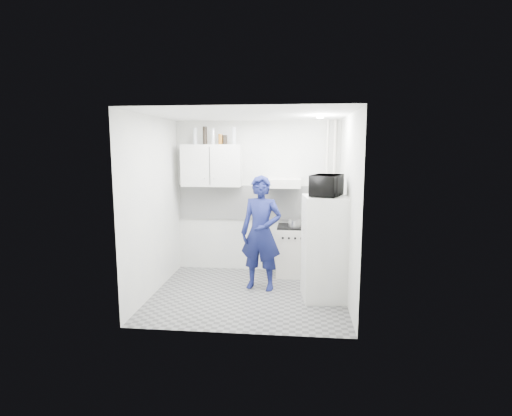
# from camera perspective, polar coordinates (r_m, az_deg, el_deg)

# --- Properties ---
(floor) EXTENTS (2.80, 2.80, 0.00)m
(floor) POSITION_cam_1_polar(r_m,az_deg,el_deg) (6.03, -1.09, -12.26)
(floor) COLOR slate
(floor) RESTS_ON ground
(ceiling) EXTENTS (2.80, 2.80, 0.00)m
(ceiling) POSITION_cam_1_polar(r_m,az_deg,el_deg) (5.65, -1.17, 13.21)
(ceiling) COLOR white
(ceiling) RESTS_ON wall_back
(wall_back) EXTENTS (2.80, 0.00, 2.80)m
(wall_back) POSITION_cam_1_polar(r_m,az_deg,el_deg) (6.93, 0.14, 1.59)
(wall_back) COLOR silver
(wall_back) RESTS_ON floor
(wall_left) EXTENTS (0.00, 2.60, 2.60)m
(wall_left) POSITION_cam_1_polar(r_m,az_deg,el_deg) (6.03, -14.45, 0.27)
(wall_left) COLOR silver
(wall_left) RESTS_ON floor
(wall_right) EXTENTS (0.00, 2.60, 2.60)m
(wall_right) POSITION_cam_1_polar(r_m,az_deg,el_deg) (5.70, 12.99, -0.16)
(wall_right) COLOR silver
(wall_right) RESTS_ON floor
(person) EXTENTS (0.71, 0.54, 1.74)m
(person) POSITION_cam_1_polar(r_m,az_deg,el_deg) (6.04, 0.73, -3.59)
(person) COLOR #12184B
(person) RESTS_ON floor
(stove) EXTENTS (0.51, 0.51, 0.82)m
(stove) POSITION_cam_1_polar(r_m,az_deg,el_deg) (6.81, 5.17, -6.18)
(stove) COLOR silver
(stove) RESTS_ON floor
(fridge) EXTENTS (0.68, 0.68, 1.48)m
(fridge) POSITION_cam_1_polar(r_m,az_deg,el_deg) (5.77, 9.84, -5.63)
(fridge) COLOR silver
(fridge) RESTS_ON floor
(stove_top) EXTENTS (0.49, 0.49, 0.03)m
(stove_top) POSITION_cam_1_polar(r_m,az_deg,el_deg) (6.72, 5.22, -2.66)
(stove_top) COLOR black
(stove_top) RESTS_ON stove
(saucepan) EXTENTS (0.21, 0.21, 0.11)m
(saucepan) POSITION_cam_1_polar(r_m,az_deg,el_deg) (6.64, 5.55, -2.16)
(saucepan) COLOR silver
(saucepan) RESTS_ON stove_top
(microwave) EXTENTS (0.63, 0.52, 0.30)m
(microwave) POSITION_cam_1_polar(r_m,az_deg,el_deg) (5.62, 10.07, 3.20)
(microwave) COLOR black
(microwave) RESTS_ON fridge
(bottle_b) EXTENTS (0.07, 0.07, 0.28)m
(bottle_b) POSITION_cam_1_polar(r_m,az_deg,el_deg) (6.89, -8.70, 10.10)
(bottle_b) COLOR #B2B7BC
(bottle_b) RESTS_ON upper_cabinet
(bottle_c) EXTENTS (0.07, 0.07, 0.30)m
(bottle_c) POSITION_cam_1_polar(r_m,az_deg,el_deg) (6.85, -7.30, 10.23)
(bottle_c) COLOR black
(bottle_c) RESTS_ON upper_cabinet
(bottle_d) EXTENTS (0.06, 0.06, 0.26)m
(bottle_d) POSITION_cam_1_polar(r_m,az_deg,el_deg) (6.82, -6.15, 10.12)
(bottle_d) COLOR #B2B7BC
(bottle_d) RESTS_ON upper_cabinet
(canister_a) EXTENTS (0.07, 0.07, 0.17)m
(canister_a) POSITION_cam_1_polar(r_m,az_deg,el_deg) (6.79, -5.12, 9.76)
(canister_a) COLOR brown
(canister_a) RESTS_ON upper_cabinet
(canister_b) EXTENTS (0.08, 0.08, 0.16)m
(canister_b) POSITION_cam_1_polar(r_m,az_deg,el_deg) (6.78, -4.48, 9.69)
(canister_b) COLOR black
(canister_b) RESTS_ON upper_cabinet
(bottle_e) EXTENTS (0.07, 0.07, 0.28)m
(bottle_e) POSITION_cam_1_polar(r_m,az_deg,el_deg) (6.75, -3.15, 10.25)
(bottle_e) COLOR #B2B7BC
(bottle_e) RESTS_ON upper_cabinet
(upper_cabinet) EXTENTS (1.00, 0.35, 0.70)m
(upper_cabinet) POSITION_cam_1_polar(r_m,az_deg,el_deg) (6.83, -6.32, 6.06)
(upper_cabinet) COLOR silver
(upper_cabinet) RESTS_ON wall_back
(range_hood) EXTENTS (0.60, 0.50, 0.14)m
(range_hood) POSITION_cam_1_polar(r_m,az_deg,el_deg) (6.62, 3.81, 3.59)
(range_hood) COLOR silver
(range_hood) RESTS_ON wall_back
(backsplash) EXTENTS (2.74, 0.03, 0.60)m
(backsplash) POSITION_cam_1_polar(r_m,az_deg,el_deg) (6.92, 0.13, 0.75)
(backsplash) COLOR white
(backsplash) RESTS_ON wall_back
(pipe_a) EXTENTS (0.05, 0.05, 2.60)m
(pipe_a) POSITION_cam_1_polar(r_m,az_deg,el_deg) (6.84, 10.98, 1.34)
(pipe_a) COLOR silver
(pipe_a) RESTS_ON floor
(pipe_b) EXTENTS (0.04, 0.04, 2.60)m
(pipe_b) POSITION_cam_1_polar(r_m,az_deg,el_deg) (6.83, 9.98, 1.35)
(pipe_b) COLOR silver
(pipe_b) RESTS_ON floor
(ceiling_spot_fixture) EXTENTS (0.10, 0.10, 0.02)m
(ceiling_spot_fixture) POSITION_cam_1_polar(r_m,az_deg,el_deg) (5.81, 9.16, 12.68)
(ceiling_spot_fixture) COLOR white
(ceiling_spot_fixture) RESTS_ON ceiling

